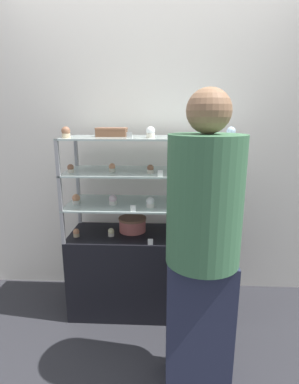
{
  "coord_description": "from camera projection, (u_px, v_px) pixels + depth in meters",
  "views": [
    {
      "loc": [
        0.1,
        -2.14,
        1.51
      ],
      "look_at": [
        0.0,
        0.0,
        0.97
      ],
      "focal_mm": 28.0,
      "sensor_mm": 36.0,
      "label": 1
    }
  ],
  "objects": [
    {
      "name": "ground_plane",
      "position": [
        150.0,
        307.0,
        2.45
      ],
      "size": [
        20.0,
        20.0,
        0.0
      ],
      "primitive_type": "plane",
      "color": "#2D2D33"
    },
    {
      "name": "back_wall",
      "position": [
        152.0,
        142.0,
        2.49
      ],
      "size": [
        8.0,
        0.05,
        2.6
      ],
      "color": "silver",
      "rests_on": "ground_plane"
    },
    {
      "name": "display_base",
      "position": [
        150.0,
        271.0,
        2.37
      ],
      "size": [
        1.21,
        0.45,
        0.64
      ],
      "color": "black",
      "rests_on": "ground_plane"
    },
    {
      "name": "display_riser_lower",
      "position": [
        150.0,
        205.0,
        2.23
      ],
      "size": [
        1.21,
        0.45,
        0.24
      ],
      "color": "#99999E",
      "rests_on": "display_base"
    },
    {
      "name": "display_riser_middle",
      "position": [
        150.0,
        173.0,
        2.17
      ],
      "size": [
        1.21,
        0.45,
        0.24
      ],
      "color": "#99999E",
      "rests_on": "display_riser_lower"
    },
    {
      "name": "display_riser_upper",
      "position": [
        150.0,
        139.0,
        2.11
      ],
      "size": [
        1.21,
        0.45,
        0.24
      ],
      "color": "#99999E",
      "rests_on": "display_riser_middle"
    },
    {
      "name": "layer_cake_centerpiece",
      "position": [
        132.0,
        224.0,
        2.33
      ],
      "size": [
        0.21,
        0.21,
        0.11
      ],
      "color": "#C66660",
      "rests_on": "display_base"
    },
    {
      "name": "sheet_cake_frosted",
      "position": [
        112.0,
        132.0,
        2.16
      ],
      "size": [
        0.22,
        0.13,
        0.06
      ],
      "color": "brown",
      "rests_on": "display_riser_upper"
    },
    {
      "name": "cupcake_0",
      "position": [
        76.0,
        233.0,
        2.23
      ],
      "size": [
        0.05,
        0.05,
        0.06
      ],
      "color": "#CCB28C",
      "rests_on": "display_base"
    },
    {
      "name": "cupcake_1",
      "position": [
        111.0,
        232.0,
        2.24
      ],
      "size": [
        0.05,
        0.05,
        0.06
      ],
      "color": "beige",
      "rests_on": "display_base"
    },
    {
      "name": "cupcake_2",
      "position": [
        187.0,
        237.0,
        2.15
      ],
      "size": [
        0.05,
        0.05,
        0.06
      ],
      "color": "white",
      "rests_on": "display_base"
    },
    {
      "name": "cupcake_3",
      "position": [
        226.0,
        236.0,
        2.16
      ],
      "size": [
        0.05,
        0.05,
        0.06
      ],
      "color": "#CCB28C",
      "rests_on": "display_base"
    },
    {
      "name": "price_tag_0",
      "position": [
        150.0,
        242.0,
        2.08
      ],
      "size": [
        0.04,
        0.0,
        0.04
      ],
      "color": "white",
      "rests_on": "display_base"
    },
    {
      "name": "cupcake_4",
      "position": [
        76.0,
        199.0,
        2.2
      ],
      "size": [
        0.06,
        0.06,
        0.07
      ],
      "color": "white",
      "rests_on": "display_riser_lower"
    },
    {
      "name": "cupcake_5",
      "position": [
        113.0,
        200.0,
        2.18
      ],
      "size": [
        0.06,
        0.06,
        0.07
      ],
      "color": "white",
      "rests_on": "display_riser_lower"
    },
    {
      "name": "cupcake_6",
      "position": [
        150.0,
        202.0,
        2.12
      ],
      "size": [
        0.06,
        0.06,
        0.07
      ],
      "color": "white",
      "rests_on": "display_riser_lower"
    },
    {
      "name": "cupcake_7",
      "position": [
        187.0,
        204.0,
        2.09
      ],
      "size": [
        0.06,
        0.06,
        0.07
      ],
      "color": "white",
      "rests_on": "display_riser_lower"
    },
    {
      "name": "cupcake_8",
      "position": [
        228.0,
        202.0,
        2.13
      ],
      "size": [
        0.06,
        0.06,
        0.07
      ],
      "color": "beige",
      "rests_on": "display_riser_lower"
    },
    {
      "name": "price_tag_1",
      "position": [
        133.0,
        208.0,
        2.03
      ],
      "size": [
        0.04,
        0.0,
        0.04
      ],
      "color": "white",
      "rests_on": "display_riser_lower"
    },
    {
      "name": "cupcake_9",
      "position": [
        71.0,
        169.0,
        2.09
      ],
      "size": [
        0.05,
        0.05,
        0.06
      ],
      "color": "beige",
      "rests_on": "display_riser_middle"
    },
    {
      "name": "cupcake_10",
      "position": [
        112.0,
        168.0,
        2.13
      ],
      "size": [
        0.05,
        0.05,
        0.06
      ],
      "color": "beige",
      "rests_on": "display_riser_middle"
    },
    {
      "name": "cupcake_11",
      "position": [
        150.0,
        169.0,
        2.07
      ],
      "size": [
        0.05,
        0.05,
        0.06
      ],
      "color": "beige",
      "rests_on": "display_riser_middle"
    },
    {
      "name": "cupcake_12",
      "position": [
        188.0,
        169.0,
        2.07
      ],
      "size": [
        0.05,
        0.05,
        0.06
      ],
      "color": "beige",
      "rests_on": "display_riser_middle"
    },
    {
      "name": "cupcake_13",
      "position": [
        231.0,
        170.0,
        2.04
      ],
      "size": [
        0.05,
        0.05,
        0.06
      ],
      "color": "#CCB28C",
      "rests_on": "display_riser_middle"
    },
    {
      "name": "price_tag_2",
      "position": [
        160.0,
        173.0,
        1.96
      ],
      "size": [
        0.04,
        0.0,
        0.04
      ],
      "color": "white",
      "rests_on": "display_riser_middle"
    },
    {
      "name": "cupcake_14",
      "position": [
        66.0,
        132.0,
        2.01
      ],
      "size": [
        0.06,
        0.06,
        0.08
      ],
      "color": "#CCB28C",
      "rests_on": "display_riser_upper"
    },
    {
      "name": "cupcake_15",
      "position": [
        151.0,
        132.0,
        2.02
      ],
      "size": [
        0.06,
        0.06,
        0.08
      ],
      "color": "beige",
      "rests_on": "display_riser_upper"
    },
    {
      "name": "cupcake_16",
      "position": [
        231.0,
        133.0,
        1.97
      ],
      "size": [
        0.06,
        0.06,
        0.08
      ],
      "color": "white",
      "rests_on": "display_riser_upper"
    },
    {
      "name": "price_tag_3",
      "position": [
        129.0,
        136.0,
        1.91
      ],
      "size": [
        0.04,
        0.0,
        0.04
      ],
      "color": "white",
      "rests_on": "display_riser_upper"
    },
    {
      "name": "customer_figure",
      "position": [
        203.0,
        241.0,
        1.56
      ],
      "size": [
        0.38,
        0.38,
        1.64
      ],
      "color": "#282D47",
      "rests_on": "ground_plane"
    }
  ]
}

